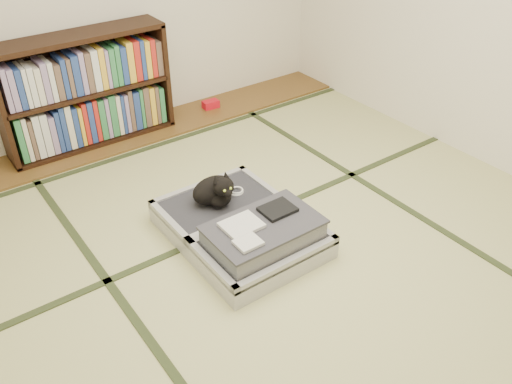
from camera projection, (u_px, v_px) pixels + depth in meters
floor at (282, 252)px, 3.42m from camera, size 4.50×4.50×0.00m
wood_strip at (141, 131)px, 4.75m from camera, size 4.00×0.50×0.02m
red_item at (211, 104)px, 5.11m from camera, size 0.15×0.10×0.07m
room_shell at (290, 20)px, 2.60m from camera, size 4.50×4.50×4.50m
tatami_borders at (238, 214)px, 3.75m from camera, size 4.00×4.50×0.01m
bookcase at (86, 93)px, 4.36m from camera, size 1.37×0.31×0.92m
suitcase at (244, 229)px, 3.44m from camera, size 0.77×1.03×0.30m
cat at (216, 191)px, 3.55m from camera, size 0.34×0.35×0.28m
cable_coil at (236, 191)px, 3.71m from camera, size 0.11×0.11×0.03m
hanger at (225, 229)px, 3.61m from camera, size 0.42×0.29×0.01m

